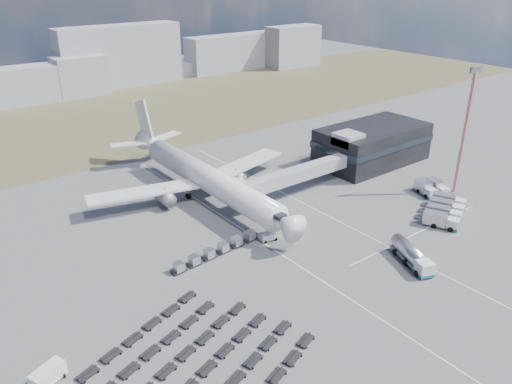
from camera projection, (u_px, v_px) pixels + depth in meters
ground at (298, 256)px, 91.70m from camera, size 420.00×420.00×0.00m
grass_strip at (83, 121)px, 171.04m from camera, size 420.00×90.00×0.01m
lane_markings at (324, 234)px, 99.27m from camera, size 47.12×110.00×0.01m
terminal at (372, 144)px, 133.27m from camera, size 30.40×16.40×11.00m
jet_bridge at (291, 177)px, 113.14m from camera, size 30.30×3.80×7.05m
airliner at (203, 176)px, 112.85m from camera, size 51.59×64.53×17.62m
skyline at (41, 75)px, 196.02m from camera, size 292.06×27.31×25.65m
fuel_tanker at (412, 255)px, 88.73m from camera, size 6.46×10.87×3.44m
pushback_tug at (268, 237)px, 96.83m from camera, size 3.66×2.43×1.52m
utility_van at (48, 376)px, 63.47m from camera, size 4.93×3.64×2.38m
catering_truck at (236, 185)px, 117.44m from camera, size 3.54×6.98×3.08m
service_trucks_near at (445, 210)px, 105.43m from camera, size 14.34×11.49×2.80m
service_trucks_far at (431, 188)px, 116.35m from camera, size 7.40×8.02×2.62m
uld_row at (216, 251)px, 91.54m from camera, size 19.27×3.20×1.74m
baggage_dollies at (198, 363)px, 66.61m from camera, size 31.70×29.55×0.72m
floodlight_mast at (465, 133)px, 111.13m from camera, size 2.79×2.27×29.35m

